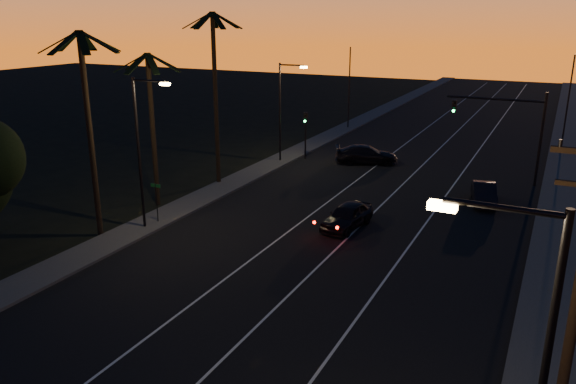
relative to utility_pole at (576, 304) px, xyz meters
The scene contains 21 objects.
road 23.72m from the utility_pole, 120.11° to the left, with size 20.00×170.00×0.01m, color black.
sidewalk_left 30.78m from the utility_pole, 138.74° to the left, with size 2.40×170.00×0.16m, color #343432.
sidewalk_right 20.68m from the utility_pole, 91.15° to the left, with size 2.40×170.00×0.16m, color #343432.
lane_stripe_left 25.32m from the utility_pole, 126.13° to the left, with size 0.12×160.00×0.01m, color silver.
lane_stripe_mid 23.48m from the utility_pole, 119.03° to the left, with size 0.12×160.00×0.01m, color silver.
lane_stripe_right 22.04m from the utility_pole, 110.81° to the left, with size 0.12×160.00×0.01m, color silver.
palm_near 25.55m from the utility_pole, 161.71° to the left, with size 4.25×4.16×11.53m.
palm_mid 28.49m from the utility_pole, 150.55° to the left, with size 4.25×4.16×10.03m.
palm_far 31.17m from the utility_pole, 139.96° to the left, with size 4.25×4.16×12.53m.
streetlight_left_near 24.44m from the utility_pole, 155.85° to the left, with size 2.55×0.26×9.00m.
streetlight_left_far 35.79m from the utility_pole, 128.52° to the left, with size 2.55×0.26×8.50m.
streetlight_right_near 4.10m from the utility_pole, 102.67° to the right, with size 2.55×0.26×9.00m.
street_sign 25.22m from the utility_pole, 153.85° to the left, with size 0.70×0.06×2.60m.
utility_pole is the anchor object (origin of this frame).
signal_mast 30.33m from the utility_pole, 98.47° to the left, with size 7.10×0.41×7.00m.
signal_post 36.74m from the utility_pole, 125.13° to the left, with size 0.28×0.37×4.20m.
far_pole_left 50.36m from the utility_pole, 116.67° to the left, with size 0.14×0.14×9.00m, color black.
far_pole_right 42.01m from the utility_pole, 90.82° to the left, with size 0.14×0.14×9.00m, color black.
lead_car 19.97m from the utility_pole, 127.14° to the left, with size 2.32×5.04×1.49m.
right_car 24.84m from the utility_pole, 101.79° to the left, with size 2.34×4.44×1.39m.
cross_car 34.90m from the utility_pole, 116.96° to the left, with size 5.77×4.03×1.55m.
Camera 1 is at (10.64, -4.52, 12.23)m, focal length 35.00 mm.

